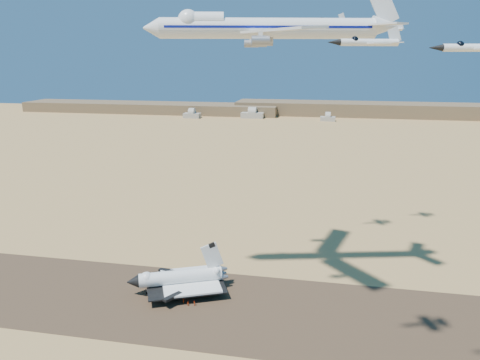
% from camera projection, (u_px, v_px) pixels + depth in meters
% --- Properties ---
extents(ground, '(1200.00, 1200.00, 0.00)m').
position_uv_depth(ground, '(187.00, 304.00, 158.68)').
color(ground, tan).
rests_on(ground, ground).
extents(runway, '(600.00, 50.00, 0.06)m').
position_uv_depth(runway, '(187.00, 304.00, 158.68)').
color(runway, '#4A3525').
rests_on(runway, ground).
extents(ridgeline, '(960.00, 90.00, 18.00)m').
position_uv_depth(ridgeline, '(347.00, 111.00, 644.35)').
color(ridgeline, olive).
rests_on(ridgeline, ground).
extents(hangars, '(200.50, 29.50, 30.00)m').
position_uv_depth(hangars, '(249.00, 115.00, 622.92)').
color(hangars, '#A3A090').
rests_on(hangars, ground).
extents(shuttle, '(36.09, 30.69, 17.57)m').
position_uv_depth(shuttle, '(180.00, 279.00, 166.44)').
color(shuttle, white).
rests_on(shuttle, runway).
extents(carrier_747, '(81.12, 61.01, 20.20)m').
position_uv_depth(carrier_747, '(261.00, 28.00, 147.35)').
color(carrier_747, white).
extents(crew_a, '(0.50, 0.71, 1.85)m').
position_uv_depth(crew_a, '(184.00, 301.00, 158.75)').
color(crew_a, red).
rests_on(crew_a, runway).
extents(crew_b, '(0.87, 0.84, 1.58)m').
position_uv_depth(crew_b, '(188.00, 303.00, 157.35)').
color(crew_b, red).
rests_on(crew_b, runway).
extents(crew_c, '(1.08, 1.16, 1.80)m').
position_uv_depth(crew_c, '(194.00, 303.00, 157.28)').
color(crew_c, red).
rests_on(crew_c, runway).
extents(chase_jet_a, '(16.09, 9.48, 4.13)m').
position_uv_depth(chase_jet_a, '(368.00, 42.00, 100.21)').
color(chase_jet_a, white).
extents(chase_jet_b, '(15.62, 8.78, 3.92)m').
position_uv_depth(chase_jet_b, '(475.00, 47.00, 86.76)').
color(chase_jet_b, white).
extents(chase_jet_c, '(14.96, 8.98, 3.88)m').
position_uv_depth(chase_jet_c, '(328.00, 21.00, 183.69)').
color(chase_jet_c, white).
extents(chase_jet_d, '(13.62, 7.93, 3.47)m').
position_uv_depth(chase_jet_d, '(389.00, 29.00, 196.60)').
color(chase_jet_d, white).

